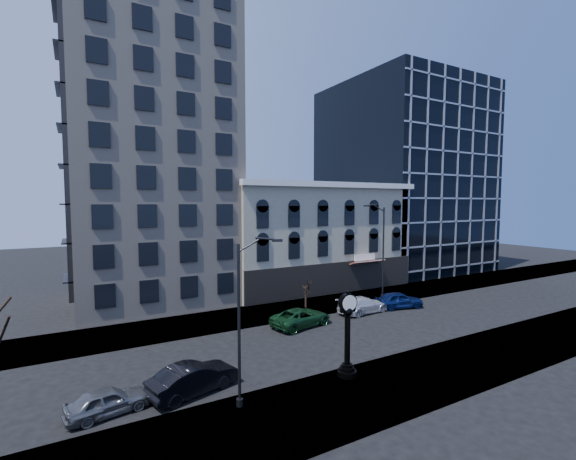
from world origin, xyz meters
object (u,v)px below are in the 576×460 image
street_lamp_near (251,277)px  car_near_a (108,401)px  street_clock (347,337)px  car_near_b (194,378)px

street_lamp_near → car_near_a: street_lamp_near is taller
street_clock → car_near_b: size_ratio=1.03×
car_near_a → car_near_b: size_ratio=0.78×
car_near_a → car_near_b: car_near_b is taller
street_clock → street_lamp_near: street_lamp_near is taller
car_near_a → car_near_b: (4.21, 0.04, 0.16)m
street_lamp_near → car_near_a: bearing=175.4°
street_lamp_near → car_near_b: size_ratio=1.74×
street_clock → car_near_a: size_ratio=1.32×
car_near_a → street_lamp_near: bearing=-124.0°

